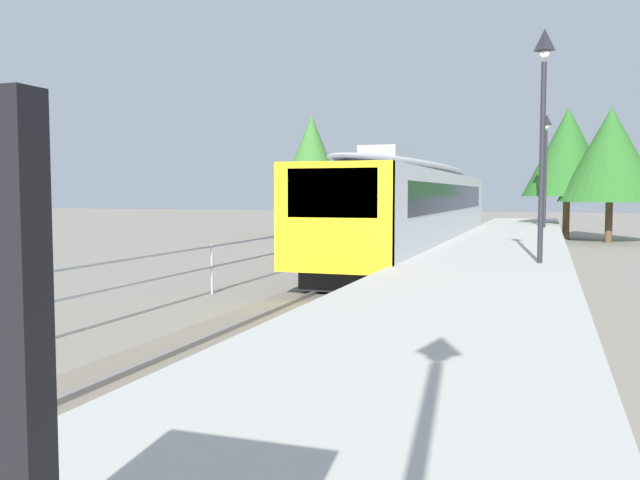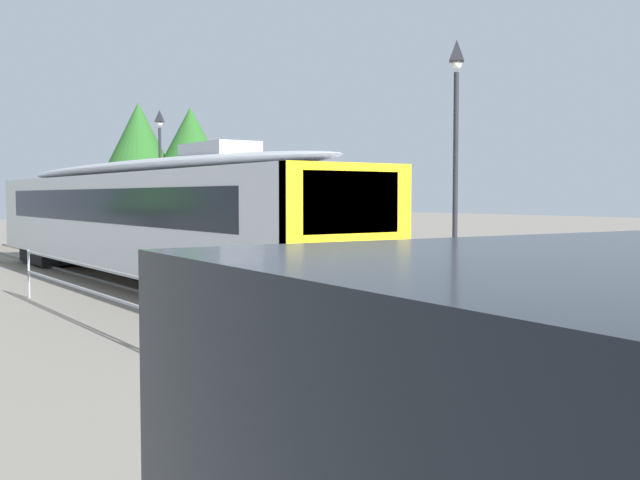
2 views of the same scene
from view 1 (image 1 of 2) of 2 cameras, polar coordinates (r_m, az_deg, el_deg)
ground_plane at (r=17.79m, az=-6.78°, el=-4.17°), size 160.00×160.00×0.00m
track_rails at (r=16.72m, az=2.55°, el=-4.55°), size 3.20×60.00×0.14m
commuter_train at (r=25.06m, az=8.20°, el=3.10°), size 2.82×20.68×3.74m
station_platform at (r=16.07m, az=13.78°, el=-3.51°), size 3.90×60.00×0.90m
platform_lamp_mid_platform at (r=16.44m, az=18.46°, el=11.15°), size 0.34×0.34×5.35m
platform_lamp_far_end at (r=33.72m, az=18.68°, el=7.34°), size 0.34×0.34×5.35m
tree_behind_carpark at (r=38.91m, az=20.33°, el=7.03°), size 4.74×4.74×7.17m
tree_behind_station_far at (r=40.43m, az=-0.54°, el=5.54°), size 4.30×4.30×5.48m
tree_distant_left at (r=39.75m, az=-0.72°, el=6.91°), size 4.13×4.13×7.11m
tree_distant_centre at (r=37.49m, az=23.50°, el=6.68°), size 5.12×5.12×6.92m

